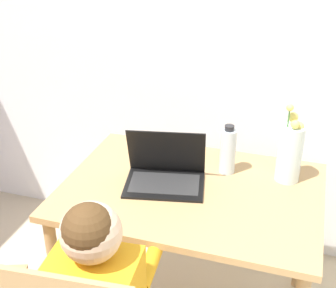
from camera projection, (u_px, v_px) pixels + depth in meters
name	position (u px, v px, depth m)	size (l,w,h in m)	color
wall_back	(263.00, 34.00, 2.31)	(6.40, 0.05, 2.50)	white
dining_table	(191.00, 205.00, 2.07)	(1.11, 0.79, 0.72)	tan
laptop	(165.00, 171.00, 2.05)	(0.39, 0.31, 0.24)	black
flower_vase	(290.00, 151.00, 2.03)	(0.11, 0.11, 0.36)	silver
water_bottle	(228.00, 151.00, 2.10)	(0.07, 0.07, 0.23)	silver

